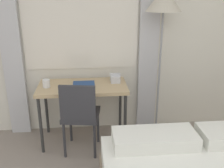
{
  "coord_description": "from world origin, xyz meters",
  "views": [
    {
      "loc": [
        -0.45,
        -0.31,
        1.81
      ],
      "look_at": [
        -0.21,
        2.21,
        0.89
      ],
      "focal_mm": 42.0,
      "sensor_mm": 36.0,
      "label": 1
    }
  ],
  "objects_px": {
    "desk": "(83,91)",
    "book": "(84,84)",
    "standing_lamp": "(163,10)",
    "telephone": "(115,78)",
    "desk_chair": "(80,113)",
    "mug": "(46,83)"
  },
  "relations": [
    {
      "from": "desk",
      "to": "book",
      "type": "relative_size",
      "value": 4.13
    },
    {
      "from": "desk",
      "to": "desk_chair",
      "type": "height_order",
      "value": "desk_chair"
    },
    {
      "from": "desk",
      "to": "desk_chair",
      "type": "distance_m",
      "value": 0.32
    },
    {
      "from": "standing_lamp",
      "to": "book",
      "type": "height_order",
      "value": "standing_lamp"
    },
    {
      "from": "standing_lamp",
      "to": "telephone",
      "type": "xyz_separation_m",
      "value": [
        -0.54,
        0.04,
        -0.8
      ]
    },
    {
      "from": "standing_lamp",
      "to": "telephone",
      "type": "relative_size",
      "value": 11.05
    },
    {
      "from": "desk",
      "to": "mug",
      "type": "distance_m",
      "value": 0.43
    },
    {
      "from": "telephone",
      "to": "book",
      "type": "relative_size",
      "value": 0.65
    },
    {
      "from": "telephone",
      "to": "book",
      "type": "bearing_deg",
      "value": -165.06
    },
    {
      "from": "book",
      "to": "standing_lamp",
      "type": "bearing_deg",
      "value": 3.74
    },
    {
      "from": "desk_chair",
      "to": "mug",
      "type": "distance_m",
      "value": 0.53
    },
    {
      "from": "desk_chair",
      "to": "mug",
      "type": "height_order",
      "value": "desk_chair"
    },
    {
      "from": "desk_chair",
      "to": "telephone",
      "type": "xyz_separation_m",
      "value": [
        0.43,
        0.37,
        0.27
      ]
    },
    {
      "from": "desk",
      "to": "desk_chair",
      "type": "bearing_deg",
      "value": -96.69
    },
    {
      "from": "desk_chair",
      "to": "book",
      "type": "bearing_deg",
      "value": 88.26
    },
    {
      "from": "standing_lamp",
      "to": "desk",
      "type": "bearing_deg",
      "value": -176.73
    },
    {
      "from": "desk_chair",
      "to": "desk",
      "type": "bearing_deg",
      "value": 91.96
    },
    {
      "from": "desk_chair",
      "to": "standing_lamp",
      "type": "bearing_deg",
      "value": 27.35
    },
    {
      "from": "standing_lamp",
      "to": "mug",
      "type": "relative_size",
      "value": 19.75
    },
    {
      "from": "desk",
      "to": "telephone",
      "type": "xyz_separation_m",
      "value": [
        0.4,
        0.09,
        0.12
      ]
    },
    {
      "from": "mug",
      "to": "desk_chair",
      "type": "bearing_deg",
      "value": -32.96
    },
    {
      "from": "desk_chair",
      "to": "mug",
      "type": "bearing_deg",
      "value": 155.69
    }
  ]
}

